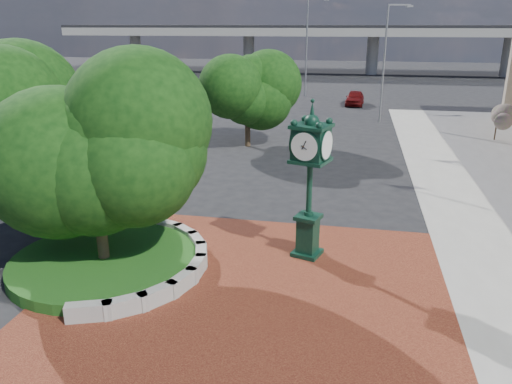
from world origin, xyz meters
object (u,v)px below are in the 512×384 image
object	(u,v)px
street_lamp_near	(387,55)
street_lamp_far	(309,40)
post_clock	(310,175)
parked_car	(355,98)

from	to	relation	value
street_lamp_near	street_lamp_far	distance (m)	16.05
post_clock	street_lamp_far	bearing A→B (deg)	95.69
parked_car	street_lamp_near	bearing A→B (deg)	-71.31
post_clock	street_lamp_near	world-z (taller)	street_lamp_near
parked_car	street_lamp_near	xyz separation A→B (m)	(2.34, -8.68, 4.66)
post_clock	parked_car	xyz separation A→B (m)	(1.23, 35.00, -2.25)
post_clock	parked_car	bearing A→B (deg)	87.98
street_lamp_far	street_lamp_near	bearing A→B (deg)	-61.72
post_clock	parked_car	size ratio (longest dim) A/B	1.29
parked_car	street_lamp_near	size ratio (longest dim) A/B	0.46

